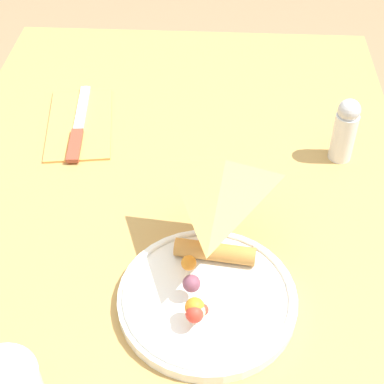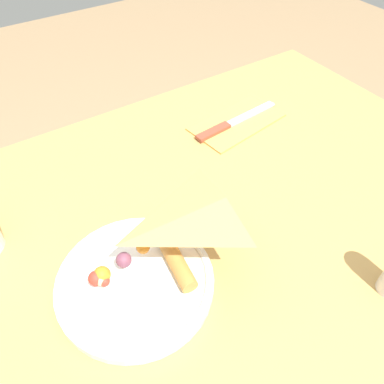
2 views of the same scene
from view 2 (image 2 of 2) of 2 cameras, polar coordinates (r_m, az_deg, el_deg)
name	(u,v)px [view 2 (image 2 of 2)]	position (r m, az deg, el deg)	size (l,w,h in m)	color
ground_plane	(192,374)	(1.30, 0.06, -26.00)	(6.00, 6.00, 0.00)	#997A56
dining_table	(193,259)	(0.72, 0.10, -10.19)	(1.14, 0.73, 0.76)	tan
plate_pizza	(133,280)	(0.55, -8.95, -13.05)	(0.22, 0.22, 0.06)	white
napkin_folded	(237,122)	(0.83, 6.86, 10.56)	(0.21, 0.13, 0.00)	#E59E4C
butter_knife	(233,122)	(0.82, 6.27, 10.55)	(0.22, 0.04, 0.01)	#99422D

